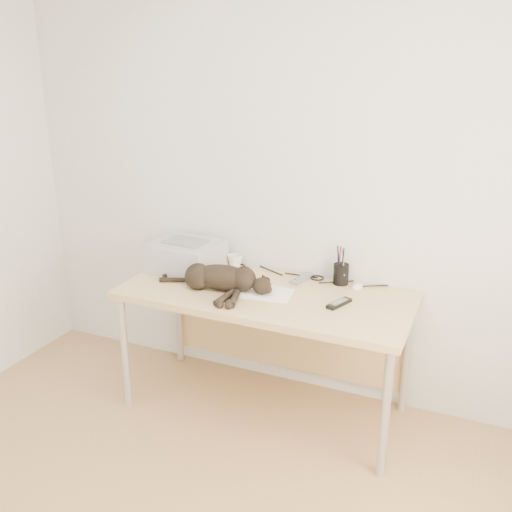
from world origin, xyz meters
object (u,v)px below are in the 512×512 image
at_px(cat, 219,279).
at_px(mug, 235,262).
at_px(pen_cup, 341,274).
at_px(desk, 271,309).
at_px(mouse, 357,285).
at_px(printer, 186,256).

relative_size(cat, mug, 7.34).
distance_m(mug, pen_cup, 0.66).
distance_m(desk, pen_cup, 0.45).
bearing_deg(mouse, pen_cup, 166.34).
relative_size(desk, mouse, 15.78).
bearing_deg(pen_cup, desk, -149.46).
xyz_separation_m(desk, mug, (-0.32, 0.19, 0.18)).
xyz_separation_m(printer, pen_cup, (0.92, 0.16, -0.03)).
distance_m(cat, mouse, 0.78).
xyz_separation_m(cat, mouse, (0.70, 0.34, -0.05)).
bearing_deg(pen_cup, printer, -170.19).
height_order(printer, mug, printer).
distance_m(desk, printer, 0.61).
relative_size(desk, pen_cup, 7.23).
relative_size(pen_cup, mouse, 2.18).
bearing_deg(printer, cat, -32.11).
bearing_deg(mug, pen_cup, 0.86).
distance_m(printer, mug, 0.30).
xyz_separation_m(printer, cat, (0.32, -0.20, -0.02)).
bearing_deg(printer, mouse, 7.95).
height_order(desk, mouse, mouse).
bearing_deg(pen_cup, mouse, -9.21).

